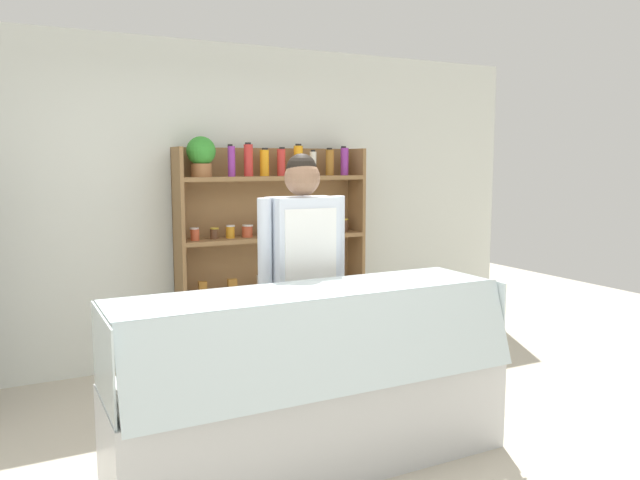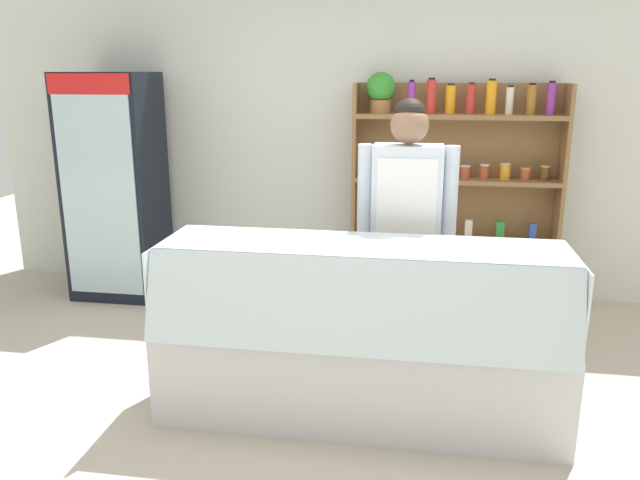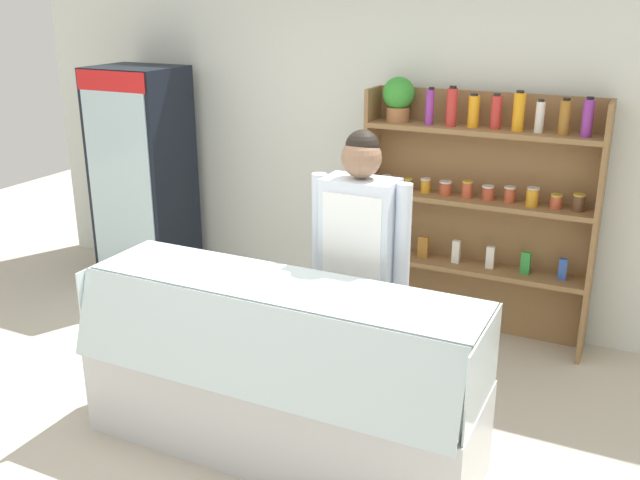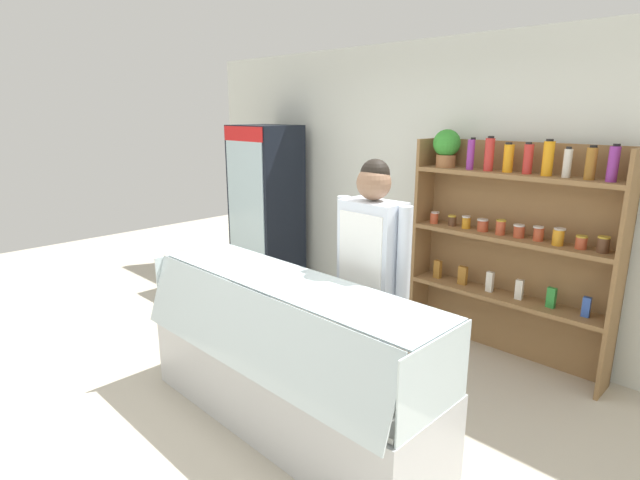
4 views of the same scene
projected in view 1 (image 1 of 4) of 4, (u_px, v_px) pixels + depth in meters
ground_plane at (290, 473)px, 3.44m from camera, size 12.00×12.00×0.00m
back_wall at (179, 205)px, 5.23m from camera, size 6.80×0.10×2.70m
shelving_unit at (267, 235)px, 5.38m from camera, size 1.67×0.29×1.91m
deli_display_case at (312, 412)px, 3.51m from camera, size 2.24×0.74×1.01m
shop_clerk at (303, 264)px, 4.03m from camera, size 0.61×0.25×1.76m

